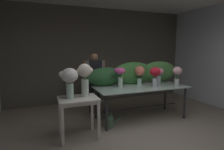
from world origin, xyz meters
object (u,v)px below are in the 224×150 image
side_table_white (78,104)px  vase_coral_ranunculus (140,73)px  display_table_glass (141,91)px  vase_blush_snapdragons (177,73)px  vase_crimson_dahlias (155,74)px  vase_fuchsia_lilies (120,74)px  watering_can (110,122)px  florist (95,77)px  vase_rosy_hydrangea (159,74)px  vase_cream_lisianthus_tall (85,76)px  vase_white_roses_tall (69,79)px

side_table_white → vase_coral_ranunculus: bearing=21.2°
display_table_glass → side_table_white: size_ratio=2.85×
vase_blush_snapdragons → vase_crimson_dahlias: vase_crimson_dahlias is taller
vase_fuchsia_lilies → display_table_glass: bearing=-6.8°
display_table_glass → watering_can: display_table_glass is taller
florist → vase_blush_snapdragons: size_ratio=3.43×
vase_rosy_hydrangea → watering_can: (-1.42, -0.31, -0.92)m
vase_cream_lisianthus_tall → watering_can: bearing=14.8°
vase_white_roses_tall → vase_fuchsia_lilies: bearing=22.7°
vase_coral_ranunculus → vase_fuchsia_lilies: bearing=-167.2°
florist → vase_rosy_hydrangea: size_ratio=3.82×
vase_blush_snapdragons → vase_coral_ranunculus: bearing=155.5°
vase_white_roses_tall → watering_can: 1.32m
side_table_white → florist: 1.44m
vase_fuchsia_lilies → vase_cream_lisianthus_tall: bearing=-153.9°
vase_cream_lisianthus_tall → vase_white_roses_tall: bearing=-169.1°
vase_fuchsia_lilies → vase_rosy_hydrangea: bearing=0.3°
side_table_white → vase_cream_lisianthus_tall: bearing=21.0°
florist → watering_can: (0.03, -1.05, -0.83)m
vase_crimson_dahlias → vase_rosy_hydrangea: size_ratio=1.13×
vase_blush_snapdragons → vase_cream_lisianthus_tall: size_ratio=0.73×
vase_blush_snapdragons → vase_crimson_dahlias: size_ratio=0.99×
vase_coral_ranunculus → vase_rosy_hydrangea: (0.47, -0.13, -0.04)m
vase_fuchsia_lilies → vase_white_roses_tall: vase_white_roses_tall is taller
side_table_white → vase_white_roses_tall: (-0.15, 0.00, 0.48)m
vase_blush_snapdragons → vase_white_roses_tall: size_ratio=0.82×
vase_blush_snapdragons → display_table_glass: bearing=168.5°
vase_rosy_hydrangea → vase_cream_lisianthus_tall: 2.01m
vase_coral_ranunculus → vase_cream_lisianthus_tall: 1.60m
vase_coral_ranunculus → watering_can: size_ratio=1.33×
vase_coral_ranunculus → vase_cream_lisianthus_tall: bearing=-158.8°
vase_crimson_dahlias → vase_fuchsia_lilies: bearing=165.1°
watering_can → vase_cream_lisianthus_tall: bearing=-165.2°
vase_blush_snapdragons → vase_rosy_hydrangea: vase_blush_snapdragons is taller
vase_crimson_dahlias → vase_coral_ranunculus: 0.40m
vase_blush_snapdragons → vase_white_roses_tall: (-2.60, -0.26, 0.05)m
vase_cream_lisianthus_tall → vase_crimson_dahlias: bearing=8.0°
watering_can → vase_coral_ranunculus: bearing=24.7°
florist → vase_crimson_dahlias: (1.19, -0.95, 0.13)m
display_table_glass → side_table_white: bearing=-164.1°
display_table_glass → side_table_white: 1.63m
vase_blush_snapdragons → vase_white_roses_tall: bearing=-174.2°
florist → vase_blush_snapdragons: florist is taller
florist → vase_crimson_dahlias: size_ratio=3.38×
side_table_white → vase_crimson_dahlias: 1.92m
vase_rosy_hydrangea → florist: bearing=153.0°
side_table_white → vase_fuchsia_lilies: 1.25m
florist → vase_cream_lisianthus_tall: bearing=-113.3°
vase_crimson_dahlias → vase_coral_ranunculus: (-0.21, 0.34, 0.00)m
vase_fuchsia_lilies → vase_coral_ranunculus: vase_coral_ranunculus is taller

